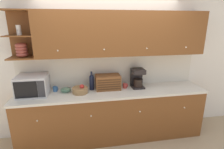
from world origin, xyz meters
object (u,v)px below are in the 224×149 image
object	(u,v)px
bowl_stack_on_counter	(66,90)
fruit_basket	(80,90)
mug_blue_second	(125,86)
mug	(55,89)
wine_bottle	(92,82)
coffee_maker	(137,78)
bread_box	(108,82)
microwave	(33,85)

from	to	relation	value
bowl_stack_on_counter	fruit_basket	size ratio (longest dim) A/B	0.69
fruit_basket	mug_blue_second	world-z (taller)	fruit_basket
mug	bowl_stack_on_counter	bearing A→B (deg)	-17.51
wine_bottle	coffee_maker	distance (m)	0.85
bread_box	coffee_maker	world-z (taller)	coffee_maker
microwave	coffee_maker	world-z (taller)	coffee_maker
bread_box	microwave	bearing A→B (deg)	-177.82
fruit_basket	wine_bottle	bearing A→B (deg)	31.84
wine_bottle	mug_blue_second	bearing A→B (deg)	-2.66
fruit_basket	wine_bottle	world-z (taller)	wine_bottle
microwave	mug_blue_second	world-z (taller)	microwave
bowl_stack_on_counter	bread_box	bearing A→B (deg)	0.64
mug	fruit_basket	bearing A→B (deg)	-20.42
mug	bread_box	size ratio (longest dim) A/B	0.20
bowl_stack_on_counter	wine_bottle	bearing A→B (deg)	3.31
microwave	mug_blue_second	distance (m)	1.60
mug_blue_second	coffee_maker	xyz separation A→B (m)	(0.24, 0.00, 0.14)
coffee_maker	microwave	bearing A→B (deg)	-178.66
coffee_maker	wine_bottle	bearing A→B (deg)	178.40
fruit_basket	mug_blue_second	distance (m)	0.83
fruit_basket	coffee_maker	size ratio (longest dim) A/B	0.74
bowl_stack_on_counter	wine_bottle	world-z (taller)	wine_bottle
bowl_stack_on_counter	fruit_basket	bearing A→B (deg)	-22.47
fruit_basket	mug_blue_second	xyz separation A→B (m)	(0.82, 0.10, -0.01)
mug_blue_second	coffee_maker	world-z (taller)	coffee_maker
bowl_stack_on_counter	wine_bottle	size ratio (longest dim) A/B	0.54
coffee_maker	mug_blue_second	bearing A→B (deg)	-178.84
bread_box	coffee_maker	distance (m)	0.56
fruit_basket	wine_bottle	distance (m)	0.27
wine_bottle	coffee_maker	xyz separation A→B (m)	(0.85, -0.02, 0.03)
microwave	mug_blue_second	xyz separation A→B (m)	(1.60, 0.04, -0.13)
fruit_basket	coffee_maker	bearing A→B (deg)	5.76
fruit_basket	wine_bottle	xyz separation A→B (m)	(0.21, 0.13, 0.10)
mug_blue_second	coffee_maker	distance (m)	0.27
microwave	coffee_maker	xyz separation A→B (m)	(1.84, 0.04, 0.01)
mug_blue_second	bowl_stack_on_counter	bearing A→B (deg)	179.90
mug	fruit_basket	size ratio (longest dim) A/B	0.34
fruit_basket	mug_blue_second	bearing A→B (deg)	7.07
microwave	mug	distance (m)	0.37
microwave	fruit_basket	distance (m)	0.78
microwave	wine_bottle	xyz separation A→B (m)	(0.98, 0.07, -0.02)
bread_box	coffee_maker	xyz separation A→B (m)	(0.56, -0.01, 0.05)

